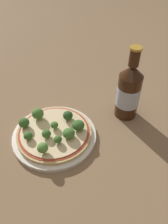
{
  "coord_description": "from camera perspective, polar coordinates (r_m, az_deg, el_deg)",
  "views": [
    {
      "loc": [
        -0.29,
        -0.33,
        0.49
      ],
      "look_at": [
        0.08,
        -0.04,
        0.06
      ],
      "focal_mm": 35.0,
      "sensor_mm": 36.0,
      "label": 1
    }
  ],
  "objects": [
    {
      "name": "ground_plane",
      "position": [
        0.66,
        -7.06,
        -5.92
      ],
      "size": [
        3.0,
        3.0,
        0.0
      ],
      "primitive_type": "plane",
      "color": "#846647"
    },
    {
      "name": "broccoli_floret_1",
      "position": [
        0.63,
        -8.0,
        -3.58
      ],
      "size": [
        0.02,
        0.02,
        0.02
      ],
      "color": "#6B8E51",
      "rests_on": "pizza"
    },
    {
      "name": "broccoli_floret_9",
      "position": [
        0.58,
        -10.75,
        -9.17
      ],
      "size": [
        0.03,
        0.03,
        0.03
      ],
      "color": "#6B8E51",
      "rests_on": "pizza"
    },
    {
      "name": "broccoli_floret_6",
      "position": [
        0.65,
        -15.4,
        -2.73
      ],
      "size": [
        0.03,
        0.03,
        0.03
      ],
      "color": "#6B8E51",
      "rests_on": "pizza"
    },
    {
      "name": "broccoli_floret_5",
      "position": [
        0.62,
        -1.49,
        -3.46
      ],
      "size": [
        0.04,
        0.04,
        0.03
      ],
      "color": "#6B8E51",
      "rests_on": "pizza"
    },
    {
      "name": "beer_bottle",
      "position": [
        0.67,
        11.59,
        5.26
      ],
      "size": [
        0.07,
        0.07,
        0.23
      ],
      "color": "#381E0F",
      "rests_on": "ground_plane"
    },
    {
      "name": "broccoli_floret_8",
      "position": [
        0.61,
        -4.07,
        -5.63
      ],
      "size": [
        0.03,
        0.03,
        0.03
      ],
      "color": "#6B8E51",
      "rests_on": "pizza"
    },
    {
      "name": "broccoli_floret_4",
      "position": [
        0.65,
        -3.92,
        -1.09
      ],
      "size": [
        0.03,
        0.03,
        0.03
      ],
      "color": "#6B8E51",
      "rests_on": "pizza"
    },
    {
      "name": "pizza",
      "position": [
        0.64,
        -8.07,
        -5.12
      ],
      "size": [
        0.22,
        0.22,
        0.01
      ],
      "color": "tan",
      "rests_on": "plate"
    },
    {
      "name": "broccoli_floret_7",
      "position": [
        0.67,
        -11.9,
        -0.36
      ],
      "size": [
        0.04,
        0.04,
        0.04
      ],
      "color": "#6B8E51",
      "rests_on": "pizza"
    },
    {
      "name": "broccoli_floret_3",
      "position": [
        0.62,
        -14.41,
        -6.03
      ],
      "size": [
        0.02,
        0.02,
        0.02
      ],
      "color": "#6B8E51",
      "rests_on": "pizza"
    },
    {
      "name": "plate",
      "position": [
        0.65,
        -7.95,
        -5.89
      ],
      "size": [
        0.24,
        0.24,
        0.01
      ],
      "color": "silver",
      "rests_on": "ground_plane"
    },
    {
      "name": "broccoli_floret_2",
      "position": [
        0.6,
        -6.85,
        -7.15
      ],
      "size": [
        0.02,
        0.02,
        0.02
      ],
      "color": "#6B8E51",
      "rests_on": "pizza"
    },
    {
      "name": "broccoli_floret_0",
      "position": [
        0.62,
        -10.02,
        -5.49
      ],
      "size": [
        0.03,
        0.03,
        0.02
      ],
      "color": "#6B8E51",
      "rests_on": "pizza"
    }
  ]
}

